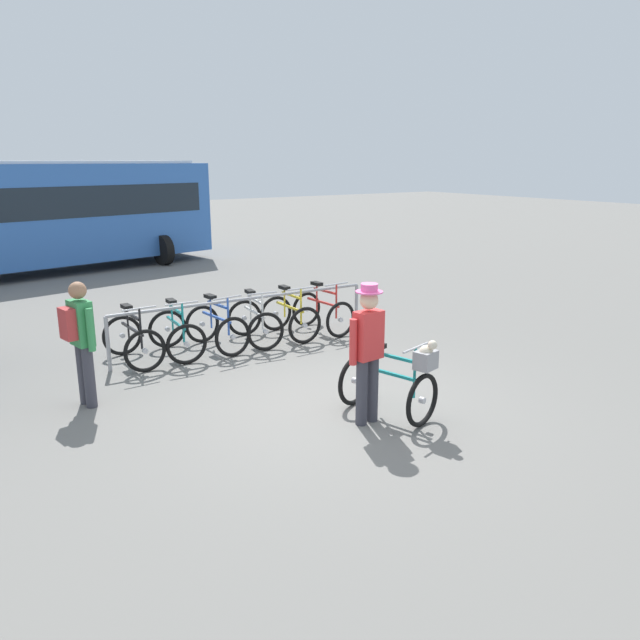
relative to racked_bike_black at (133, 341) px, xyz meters
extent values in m
plane|color=slate|center=(1.59, -3.26, -0.37)|extent=(80.00, 80.00, 0.00)
cylinder|color=#99999E|center=(-0.43, -0.16, 0.06)|extent=(0.06, 0.06, 0.85)
cylinder|color=#99999E|center=(4.12, -0.35, 0.06)|extent=(0.06, 0.06, 0.85)
cylinder|color=#99999E|center=(1.85, -0.26, 0.48)|extent=(4.55, 0.24, 0.05)
torus|color=black|center=(-0.02, 0.51, -0.04)|extent=(0.66, 0.11, 0.66)
cylinder|color=#B7B7BC|center=(-0.02, 0.51, -0.04)|extent=(0.08, 0.07, 0.08)
torus|color=black|center=(0.02, -0.51, -0.04)|extent=(0.66, 0.11, 0.66)
cylinder|color=#B7B7BC|center=(0.02, -0.51, -0.04)|extent=(0.08, 0.07, 0.08)
cube|color=black|center=(0.00, 0.00, 0.19)|extent=(0.07, 0.92, 0.04)
cube|color=black|center=(0.00, -0.05, 0.41)|extent=(0.06, 0.61, 0.04)
cylinder|color=black|center=(-0.01, 0.18, 0.24)|extent=(0.03, 0.03, 0.55)
cube|color=black|center=(-0.01, 0.18, 0.51)|extent=(0.13, 0.24, 0.06)
cylinder|color=black|center=(0.01, -0.39, 0.28)|extent=(0.03, 0.03, 0.63)
cylinder|color=#B7B7BC|center=(0.01, -0.39, 0.59)|extent=(0.52, 0.05, 0.03)
torus|color=black|center=(0.73, 0.48, -0.04)|extent=(0.66, 0.14, 0.66)
cylinder|color=#B7B7BC|center=(0.73, 0.48, -0.04)|extent=(0.08, 0.07, 0.08)
torus|color=black|center=(0.66, -0.54, -0.04)|extent=(0.66, 0.14, 0.66)
cylinder|color=#B7B7BC|center=(0.66, -0.54, -0.04)|extent=(0.08, 0.07, 0.08)
cube|color=teal|center=(0.70, -0.03, 0.19)|extent=(0.10, 0.92, 0.04)
cube|color=teal|center=(0.70, -0.08, 0.41)|extent=(0.08, 0.61, 0.04)
cylinder|color=teal|center=(0.71, 0.15, 0.24)|extent=(0.03, 0.03, 0.55)
cube|color=black|center=(0.71, 0.15, 0.51)|extent=(0.14, 0.25, 0.06)
cylinder|color=teal|center=(0.67, -0.41, 0.28)|extent=(0.03, 0.03, 0.63)
cylinder|color=#B7B7BC|center=(0.67, -0.41, 0.59)|extent=(0.52, 0.06, 0.03)
torus|color=black|center=(1.35, 0.45, -0.04)|extent=(0.67, 0.15, 0.66)
cylinder|color=#B7B7BC|center=(1.35, 0.45, -0.04)|extent=(0.09, 0.07, 0.08)
torus|color=black|center=(1.44, -0.57, -0.04)|extent=(0.67, 0.15, 0.66)
cylinder|color=#B7B7BC|center=(1.44, -0.57, -0.04)|extent=(0.09, 0.07, 0.08)
cube|color=#2D56B7|center=(1.40, -0.06, 0.19)|extent=(0.12, 0.92, 0.04)
cube|color=#2D56B7|center=(1.40, -0.11, 0.41)|extent=(0.09, 0.61, 0.04)
cylinder|color=#2D56B7|center=(1.38, 0.13, 0.24)|extent=(0.03, 0.03, 0.55)
cube|color=black|center=(1.38, 0.13, 0.51)|extent=(0.14, 0.25, 0.06)
cylinder|color=#2D56B7|center=(1.43, -0.44, 0.28)|extent=(0.03, 0.03, 0.63)
cylinder|color=#B7B7BC|center=(1.43, -0.44, 0.59)|extent=(0.52, 0.07, 0.03)
torus|color=black|center=(2.16, 0.42, -0.04)|extent=(0.66, 0.15, 0.66)
cylinder|color=#B7B7BC|center=(2.16, 0.42, -0.04)|extent=(0.09, 0.07, 0.08)
torus|color=black|center=(2.03, -0.59, -0.04)|extent=(0.66, 0.15, 0.66)
cylinder|color=#B7B7BC|center=(2.03, -0.59, -0.04)|extent=(0.09, 0.07, 0.08)
cube|color=silver|center=(2.10, -0.09, 0.19)|extent=(0.15, 0.92, 0.04)
cube|color=silver|center=(2.09, -0.14, 0.41)|extent=(0.11, 0.61, 0.04)
cylinder|color=silver|center=(2.12, 0.09, 0.24)|extent=(0.03, 0.03, 0.55)
cube|color=black|center=(2.12, 0.09, 0.51)|extent=(0.15, 0.25, 0.06)
cylinder|color=silver|center=(2.05, -0.47, 0.28)|extent=(0.03, 0.03, 0.63)
cylinder|color=#B7B7BC|center=(2.05, -0.47, 0.59)|extent=(0.52, 0.09, 0.03)
torus|color=black|center=(2.81, 0.39, -0.04)|extent=(0.66, 0.09, 0.66)
cylinder|color=#B7B7BC|center=(2.81, 0.39, -0.04)|extent=(0.08, 0.06, 0.08)
torus|color=black|center=(2.79, -0.63, -0.04)|extent=(0.66, 0.09, 0.66)
cylinder|color=#B7B7BC|center=(2.79, -0.63, -0.04)|extent=(0.08, 0.06, 0.08)
cube|color=yellow|center=(2.80, -0.12, 0.19)|extent=(0.05, 0.92, 0.04)
cube|color=yellow|center=(2.80, -0.17, 0.41)|extent=(0.05, 0.61, 0.04)
cylinder|color=yellow|center=(2.80, 0.07, 0.24)|extent=(0.03, 0.03, 0.55)
cube|color=black|center=(2.80, 0.07, 0.51)|extent=(0.12, 0.24, 0.06)
cylinder|color=yellow|center=(2.79, -0.50, 0.28)|extent=(0.03, 0.03, 0.63)
cylinder|color=#B7B7BC|center=(2.79, -0.50, 0.59)|extent=(0.52, 0.04, 0.03)
torus|color=black|center=(3.46, 0.36, -0.04)|extent=(0.66, 0.11, 0.66)
cylinder|color=#B7B7BC|center=(3.46, 0.36, -0.04)|extent=(0.08, 0.07, 0.08)
torus|color=black|center=(3.53, -0.66, -0.04)|extent=(0.66, 0.11, 0.66)
cylinder|color=#B7B7BC|center=(3.53, -0.66, -0.04)|extent=(0.08, 0.07, 0.08)
cube|color=red|center=(3.50, -0.15, 0.19)|extent=(0.10, 0.92, 0.04)
cube|color=red|center=(3.50, -0.20, 0.41)|extent=(0.08, 0.61, 0.04)
cylinder|color=red|center=(3.48, 0.04, 0.24)|extent=(0.03, 0.03, 0.55)
cube|color=black|center=(3.48, 0.04, 0.51)|extent=(0.14, 0.25, 0.06)
cylinder|color=red|center=(3.52, -0.53, 0.28)|extent=(0.03, 0.03, 0.63)
cylinder|color=#B7B7BC|center=(3.52, -0.53, 0.59)|extent=(0.52, 0.06, 0.03)
torus|color=black|center=(1.85, -3.29, -0.04)|extent=(0.65, 0.23, 0.66)
cylinder|color=#B7B7BC|center=(1.85, -3.29, -0.04)|extent=(0.09, 0.08, 0.08)
torus|color=black|center=(2.11, -4.27, -0.04)|extent=(0.65, 0.23, 0.66)
cylinder|color=#B7B7BC|center=(2.11, -4.27, -0.04)|extent=(0.09, 0.08, 0.08)
cube|color=teal|center=(1.98, -3.78, 0.19)|extent=(0.27, 0.90, 0.04)
cube|color=teal|center=(2.00, -3.83, 0.41)|extent=(0.19, 0.60, 0.04)
cylinder|color=teal|center=(1.94, -3.60, 0.24)|extent=(0.03, 0.03, 0.55)
cube|color=black|center=(1.94, -3.60, 0.51)|extent=(0.18, 0.26, 0.06)
cylinder|color=teal|center=(2.08, -4.16, 0.28)|extent=(0.03, 0.03, 0.63)
cylinder|color=#B7B7BC|center=(2.08, -4.16, 0.59)|extent=(0.51, 0.16, 0.03)
cube|color=gray|center=(2.12, -4.29, 0.47)|extent=(0.30, 0.26, 0.22)
ellipsoid|color=beige|center=(2.12, -4.29, 0.57)|extent=(0.21, 0.20, 0.16)
sphere|color=beige|center=(2.14, -4.37, 0.67)|extent=(0.11, 0.11, 0.11)
cylinder|color=#383842|center=(1.54, -3.83, 0.04)|extent=(0.14, 0.14, 0.82)
cylinder|color=#383842|center=(1.72, -3.81, 0.04)|extent=(0.14, 0.14, 0.82)
cube|color=red|center=(1.63, -3.82, 0.74)|extent=(0.36, 0.23, 0.58)
cylinder|color=red|center=(1.41, -3.82, 0.69)|extent=(0.09, 0.09, 0.55)
cylinder|color=red|center=(1.85, -3.78, 0.69)|extent=(0.09, 0.09, 0.55)
sphere|color=beige|center=(1.63, -3.82, 1.16)|extent=(0.22, 0.22, 0.22)
cylinder|color=#E05999|center=(1.63, -3.82, 1.26)|extent=(0.32, 0.32, 0.02)
cylinder|color=#E05999|center=(1.63, -3.82, 1.31)|extent=(0.20, 0.20, 0.09)
cylinder|color=#383842|center=(-1.05, -1.26, 0.04)|extent=(0.14, 0.14, 0.82)
cylinder|color=#383842|center=(-1.02, -1.44, 0.04)|extent=(0.14, 0.14, 0.82)
cube|color=#338C4C|center=(-1.04, -1.35, 0.74)|extent=(0.26, 0.37, 0.58)
cylinder|color=#338C4C|center=(-1.06, -1.13, 0.69)|extent=(0.09, 0.09, 0.55)
cylinder|color=#338C4C|center=(-0.98, -1.56, 0.69)|extent=(0.09, 0.09, 0.55)
sphere|color=#9E7051|center=(-1.04, -1.35, 1.16)|extent=(0.22, 0.22, 0.22)
cube|color=#B23333|center=(-1.19, -1.38, 0.76)|extent=(0.19, 0.28, 0.40)
cube|color=#3366B7|center=(0.28, 9.39, 1.28)|extent=(10.28, 4.21, 2.70)
cube|color=#19232D|center=(0.28, 9.39, 1.63)|extent=(9.50, 4.09, 0.84)
cube|color=silver|center=(0.28, 9.39, 2.67)|extent=(9.25, 3.78, 0.08)
cylinder|color=black|center=(3.70, 8.72, 0.08)|extent=(0.40, 0.93, 0.90)
cylinder|color=black|center=(3.26, 11.18, 0.08)|extent=(0.40, 0.93, 0.90)
camera|label=1|loc=(-2.71, -9.22, 2.74)|focal=34.34mm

